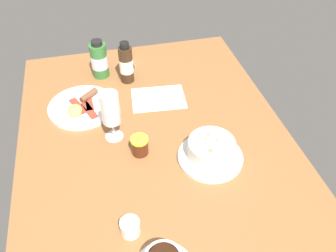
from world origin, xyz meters
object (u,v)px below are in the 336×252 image
object	(u,v)px
wine_glass	(110,110)
cutlery_setting	(157,98)
porridge_bowl	(211,151)
breakfast_plate	(82,107)
creamer_jug	(130,227)
jam_jar	(140,146)
sauce_bottle_green	(99,60)
menu_card	(127,55)
sauce_bottle_brown	(126,64)

from	to	relation	value
wine_glass	cutlery_setting	bearing A→B (deg)	-47.99
porridge_bowl	breakfast_plate	bearing A→B (deg)	48.02
creamer_jug	wine_glass	bearing A→B (deg)	-0.52
jam_jar	sauce_bottle_green	bearing A→B (deg)	9.65
creamer_jug	menu_card	world-z (taller)	menu_card
wine_glass	breakfast_plate	bearing A→B (deg)	29.37
jam_jar	breakfast_plate	bearing A→B (deg)	32.60
cutlery_setting	sauce_bottle_green	xyz separation A→B (cm)	(19.11, 17.81, 6.52)
cutlery_setting	wine_glass	size ratio (longest dim) A/B	1.18
wine_glass	jam_jar	bearing A→B (deg)	-141.93
wine_glass	sauce_bottle_green	size ratio (longest dim) A/B	1.14
sauce_bottle_green	breakfast_plate	xyz separation A→B (cm)	(-18.52, 8.43, -5.81)
wine_glass	breakfast_plate	xyz separation A→B (cm)	(16.07, 9.05, -9.92)
creamer_jug	sauce_bottle_green	world-z (taller)	sauce_bottle_green
jam_jar	sauce_bottle_green	size ratio (longest dim) A/B	0.40
porridge_bowl	creamer_jug	distance (cm)	32.26
wine_glass	creamer_jug	bearing A→B (deg)	179.48
menu_card	creamer_jug	bearing A→B (deg)	171.76
jam_jar	creamer_jug	bearing A→B (deg)	164.48
jam_jar	sauce_bottle_brown	xyz separation A→B (cm)	(37.48, -1.94, 4.22)
menu_card	breakfast_plate	bearing A→B (deg)	140.34
cutlery_setting	sauce_bottle_green	bearing A→B (deg)	42.97
breakfast_plate	menu_card	size ratio (longest dim) A/B	2.61
porridge_bowl	breakfast_plate	distance (cm)	47.69
porridge_bowl	menu_card	distance (cm)	57.49
creamer_jug	sauce_bottle_brown	world-z (taller)	sauce_bottle_brown
jam_jar	menu_card	world-z (taller)	menu_card
cutlery_setting	jam_jar	distance (cm)	26.39
cutlery_setting	breakfast_plate	distance (cm)	26.25
sauce_bottle_green	cutlery_setting	bearing A→B (deg)	-137.03
cutlery_setting	menu_card	world-z (taller)	menu_card
porridge_bowl	menu_card	bearing A→B (deg)	16.22
porridge_bowl	jam_jar	bearing A→B (deg)	69.87
sauce_bottle_green	porridge_bowl	bearing A→B (deg)	-151.83
cutlery_setting	menu_card	size ratio (longest dim) A/B	2.28
cutlery_setting	creamer_jug	bearing A→B (deg)	160.49
cutlery_setting	sauce_bottle_brown	distance (cm)	17.34
sauce_bottle_brown	breakfast_plate	distance (cm)	22.74
porridge_bowl	wine_glass	size ratio (longest dim) A/B	1.14
creamer_jug	cutlery_setting	bearing A→B (deg)	-19.51
porridge_bowl	menu_card	world-z (taller)	menu_card
cutlery_setting	sauce_bottle_brown	xyz separation A→B (cm)	(13.41, 8.53, 6.95)
sauce_bottle_green	menu_card	distance (cm)	12.19
sauce_bottle_brown	menu_card	xyz separation A→B (cm)	(10.52, -1.64, -2.90)
porridge_bowl	cutlery_setting	distance (cm)	32.74
cutlery_setting	porridge_bowl	bearing A→B (deg)	-163.65
sauce_bottle_green	jam_jar	bearing A→B (deg)	-170.35
creamer_jug	sauce_bottle_brown	xyz separation A→B (cm)	(62.79, -8.97, 5.02)
creamer_jug	sauce_bottle_green	distance (cm)	68.65
sauce_bottle_green	sauce_bottle_brown	bearing A→B (deg)	-121.58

